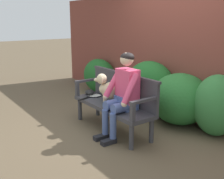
{
  "coord_description": "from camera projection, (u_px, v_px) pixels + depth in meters",
  "views": [
    {
      "loc": [
        3.37,
        -2.45,
        1.79
      ],
      "look_at": [
        0.0,
        0.0,
        0.69
      ],
      "focal_mm": 43.11,
      "sensor_mm": 36.0,
      "label": 1
    }
  ],
  "objects": [
    {
      "name": "brick_garden_fence",
      "position": [
        177.0,
        54.0,
        5.06
      ],
      "size": [
        8.0,
        0.3,
        2.29
      ],
      "primitive_type": "cube",
      "color": "brown",
      "rests_on": "ground"
    },
    {
      "name": "hedge_bush_far_left",
      "position": [
        99.0,
        76.0,
        6.7
      ],
      "size": [
        0.98,
        0.67,
        0.84
      ],
      "primitive_type": "ellipsoid",
      "color": "#1E5B23",
      "rests_on": "ground"
    },
    {
      "name": "tennis_racket",
      "position": [
        93.0,
        96.0,
        4.84
      ],
      "size": [
        0.36,
        0.58,
        0.03
      ],
      "color": "black",
      "rests_on": "garden_bench"
    },
    {
      "name": "bench_armrest_right_end",
      "position": [
        140.0,
        105.0,
        3.67
      ],
      "size": [
        0.06,
        0.51,
        0.28
      ],
      "color": "#38383D",
      "rests_on": "garden_bench"
    },
    {
      "name": "dog_on_bench",
      "position": [
        109.0,
        88.0,
        4.41
      ],
      "size": [
        0.42,
        0.44,
        0.49
      ],
      "color": "beige",
      "rests_on": "garden_bench"
    },
    {
      "name": "baseball_glove",
      "position": [
        90.0,
        92.0,
        4.93
      ],
      "size": [
        0.27,
        0.25,
        0.09
      ],
      "primitive_type": "ellipsoid",
      "rotation": [
        0.0,
        0.0,
        -0.5
      ],
      "color": "black",
      "rests_on": "garden_bench"
    },
    {
      "name": "hedge_bush_far_right",
      "position": [
        217.0,
        105.0,
        4.17
      ],
      "size": [
        0.73,
        0.68,
        0.98
      ],
      "primitive_type": "ellipsoid",
      "color": "#337538",
      "rests_on": "ground"
    },
    {
      "name": "bench_armrest_left_end",
      "position": [
        83.0,
        84.0,
        4.87
      ],
      "size": [
        0.06,
        0.51,
        0.28
      ],
      "color": "#38383D",
      "rests_on": "garden_bench"
    },
    {
      "name": "hedge_bush_mid_right",
      "position": [
        180.0,
        99.0,
        4.67
      ],
      "size": [
        1.05,
        1.02,
        0.89
      ],
      "primitive_type": "ellipsoid",
      "color": "#286B2D",
      "rests_on": "ground"
    },
    {
      "name": "hedge_bush_mid_left",
      "position": [
        150.0,
        87.0,
        5.23
      ],
      "size": [
        1.1,
        0.83,
        1.01
      ],
      "primitive_type": "ellipsoid",
      "color": "#1E5B23",
      "rests_on": "ground"
    },
    {
      "name": "garden_bench",
      "position": [
        112.0,
        108.0,
        4.39
      ],
      "size": [
        1.62,
        0.51,
        0.44
      ],
      "color": "#38383D",
      "rests_on": "ground"
    },
    {
      "name": "ground_plane",
      "position": [
        112.0,
        130.0,
        4.49
      ],
      "size": [
        40.0,
        40.0,
        0.0
      ],
      "primitive_type": "plane",
      "color": "brown"
    },
    {
      "name": "bench_backrest",
      "position": [
        123.0,
        87.0,
        4.44
      ],
      "size": [
        1.66,
        0.06,
        0.5
      ],
      "color": "#38383D",
      "rests_on": "garden_bench"
    },
    {
      "name": "person_seated",
      "position": [
        123.0,
        92.0,
        4.06
      ],
      "size": [
        0.56,
        0.65,
        1.31
      ],
      "color": "black",
      "rests_on": "ground"
    }
  ]
}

